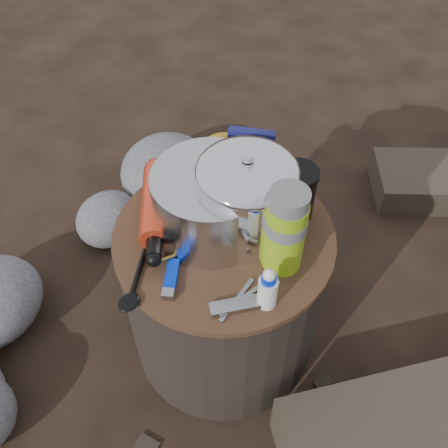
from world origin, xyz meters
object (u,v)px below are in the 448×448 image
Objects in this scene: camping_pot at (246,196)px; stump at (224,292)px; thermos at (285,230)px; fuel_bottle at (156,204)px; travel_mug at (296,193)px.

stump is at bearing -125.24° from camping_pot.
camping_pot is at bearing 162.51° from thermos.
camping_pot reaches higher than fuel_bottle.
camping_pot reaches higher than thermos.
stump is 2.37× the size of camping_pot.
fuel_bottle is (-0.16, -0.03, 0.26)m from stump.
fuel_bottle is (-0.18, -0.07, -0.07)m from camping_pot.
travel_mug is (0.25, 0.18, 0.03)m from fuel_bottle.
stump is at bearing -123.54° from travel_mug.
stump is 0.35m from thermos.
stump is 2.39× the size of thermos.
stump is 3.87× the size of travel_mug.
fuel_bottle reaches higher than stump.
thermos is (0.11, -0.04, -0.00)m from camping_pot.
thermos is at bearing -17.49° from camping_pot.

